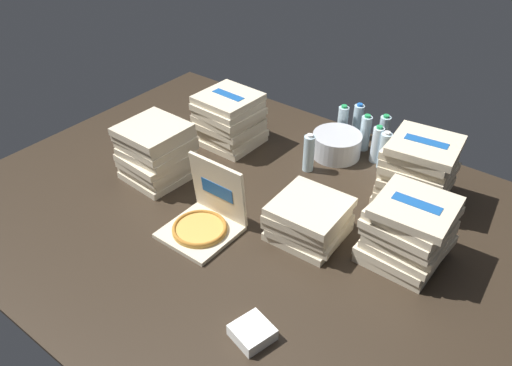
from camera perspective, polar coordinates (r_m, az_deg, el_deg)
The scene contains 16 objects.
ground_plane at distance 2.80m, azimuth -0.74°, elevation -3.67°, with size 3.20×2.40×0.02m, color #2D2319.
open_pizza_box at distance 2.66m, azimuth -5.75°, elevation -3.98°, with size 0.35×0.36×0.37m.
pizza_stack_center_near at distance 2.93m, azimuth 17.70°, elevation 1.34°, with size 0.42×0.40×0.39m.
pizza_stack_right_near at distance 2.61m, azimuth 5.95°, elevation -4.04°, with size 0.40×0.39×0.21m.
pizza_stack_right_mid at distance 3.34m, azimuth -2.98°, elevation 7.11°, with size 0.39×0.39×0.34m.
pizza_stack_left_mid at distance 2.54m, azimuth 16.74°, elevation -5.16°, with size 0.39×0.38×0.34m.
pizza_stack_left_near at distance 3.05m, azimuth -11.15°, elevation 3.45°, with size 0.38×0.39×0.34m.
ice_bucket at distance 3.29m, azimuth 9.04°, elevation 4.27°, with size 0.31×0.31×0.15m, color #B7BABF.
water_bottle_0 at distance 3.39m, azimuth 14.14°, elevation 5.46°, with size 0.07×0.07×0.25m.
water_bottle_1 at distance 3.36m, azimuth 12.17°, elevation 5.53°, with size 0.07×0.07×0.25m.
water_bottle_2 at distance 3.49m, azimuth 11.36°, elevation 6.82°, with size 0.07×0.07×0.25m.
water_bottle_3 at distance 3.45m, azimuth 9.69°, elevation 6.66°, with size 0.07×0.07×0.25m.
water_bottle_4 at distance 3.20m, azimuth 14.22°, elevation 3.57°, with size 0.07×0.07×0.25m.
water_bottle_5 at distance 3.09m, azimuth 5.95°, elevation 3.36°, with size 0.07×0.07×0.25m.
water_bottle_6 at distance 3.25m, azimuth 13.42°, elevation 4.24°, with size 0.07×0.07×0.25m.
napkin_pile at distance 2.20m, azimuth -0.42°, elevation -16.44°, with size 0.16×0.16×0.06m, color white.
Camera 1 is at (1.35, -1.69, 1.77)m, focal length 35.59 mm.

